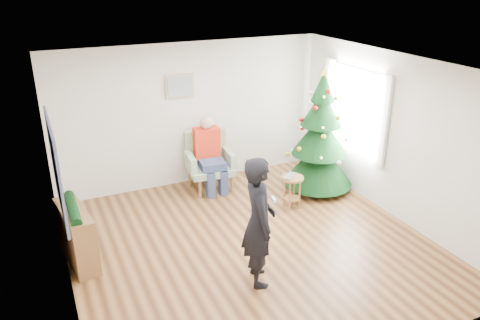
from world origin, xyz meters
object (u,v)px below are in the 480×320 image
stool (292,192)px  console (77,236)px  christmas_tree (320,137)px  armchair (209,168)px  standing_man (259,222)px

stool → console: (-3.46, -0.15, 0.11)m
console → stool: bearing=-6.1°
christmas_tree → armchair: (-1.77, 0.87, -0.62)m
christmas_tree → armchair: bearing=153.9°
standing_man → console: size_ratio=1.71×
armchair → standing_man: bearing=-92.2°
christmas_tree → armchair: size_ratio=2.16×
standing_man → console: standing_man is taller
christmas_tree → console: 4.35m
stool → armchair: (-0.97, 1.31, 0.10)m
christmas_tree → stool: christmas_tree is taller
stool → armchair: armchair is taller
armchair → standing_man: 2.93m
stool → standing_man: standing_man is taller
christmas_tree → console: size_ratio=2.24×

